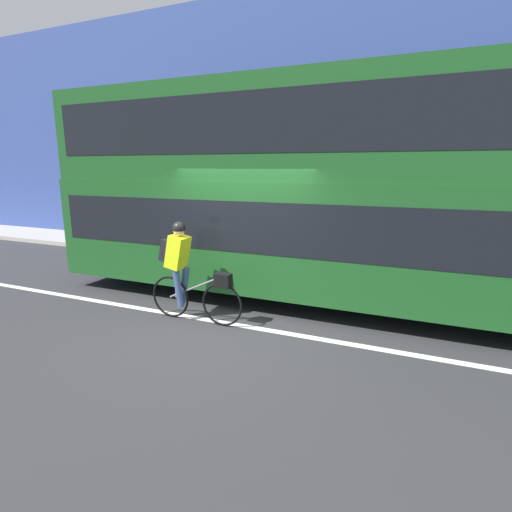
% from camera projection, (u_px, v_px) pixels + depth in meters
% --- Properties ---
extents(ground_plane, '(80.00, 80.00, 0.00)m').
position_uv_depth(ground_plane, '(227.00, 325.00, 6.53)').
color(ground_plane, '#2D2D30').
extents(road_center_line, '(50.00, 0.14, 0.01)m').
position_uv_depth(road_center_line, '(229.00, 323.00, 6.58)').
color(road_center_line, silver).
rests_on(road_center_line, ground_plane).
extents(sidewalk_curb, '(60.00, 1.89, 0.13)m').
position_uv_depth(sidewalk_curb, '(308.00, 260.00, 10.75)').
color(sidewalk_curb, '#A8A399').
rests_on(sidewalk_curb, ground_plane).
extents(building_facade, '(60.00, 0.30, 7.23)m').
position_uv_depth(building_facade, '(323.00, 126.00, 10.96)').
color(building_facade, '#33478C').
rests_on(building_facade, ground_plane).
extents(bus, '(11.24, 2.58, 3.99)m').
position_uv_depth(bus, '(349.00, 185.00, 7.09)').
color(bus, black).
rests_on(bus, ground_plane).
extents(cyclist_on_bike, '(1.72, 0.32, 1.67)m').
position_uv_depth(cyclist_on_bike, '(185.00, 268.00, 6.57)').
color(cyclist_on_bike, black).
rests_on(cyclist_on_bike, ground_plane).
extents(street_sign_post, '(0.36, 0.09, 2.23)m').
position_uv_depth(street_sign_post, '(268.00, 210.00, 10.81)').
color(street_sign_post, '#59595B').
rests_on(street_sign_post, sidewalk_curb).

